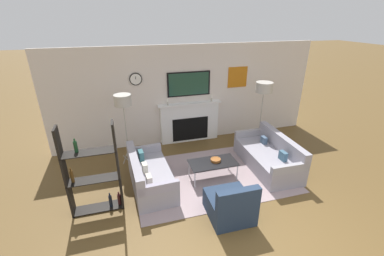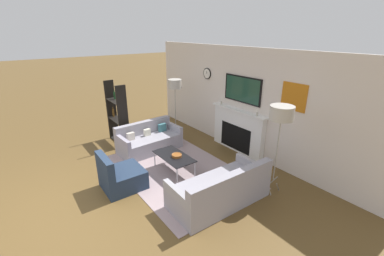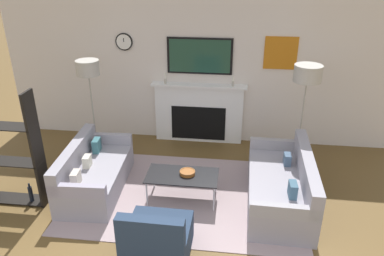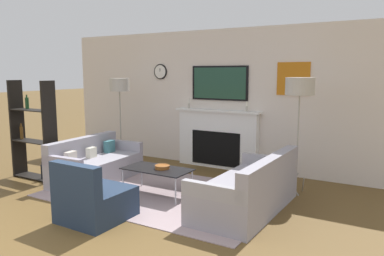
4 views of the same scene
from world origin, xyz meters
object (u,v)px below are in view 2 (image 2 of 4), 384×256
armchair (121,177)px  floor_lamp_right (282,114)px  coffee_table (174,157)px  shelf_unit (117,116)px  couch_right (221,190)px  decorative_bowl (177,155)px  couch_left (149,141)px  floor_lamp_left (175,85)px

armchair → floor_lamp_right: 3.38m
coffee_table → floor_lamp_right: floor_lamp_right is taller
armchair → shelf_unit: 2.51m
couch_right → floor_lamp_right: (0.35, 1.10, 1.37)m
decorative_bowl → shelf_unit: size_ratio=0.13×
coffee_table → decorative_bowl: bearing=24.1°
coffee_table → floor_lamp_right: 2.50m
armchair → coffee_table: armchair is taller
couch_right → shelf_unit: (-3.87, -0.44, 0.52)m
couch_left → shelf_unit: shelf_unit is taller
armchair → couch_right: bearing=39.8°
coffee_table → floor_lamp_right: size_ratio=0.58×
couch_left → armchair: bearing=-45.8°
decorative_bowl → floor_lamp_left: bearing=147.6°
couch_right → floor_lamp_right: 1.79m
couch_left → floor_lamp_left: floor_lamp_left is taller
decorative_bowl → floor_lamp_left: size_ratio=0.13×
coffee_table → decorative_bowl: 0.10m
armchair → shelf_unit: bearing=159.1°
decorative_bowl → armchair: bearing=-98.7°
armchair → coffee_table: size_ratio=0.77×
armchair → floor_lamp_left: (-1.64, 2.41, 1.34)m
couch_right → couch_left: bearing=-180.0°
couch_right → floor_lamp_left: bearing=161.2°
armchair → floor_lamp_right: bearing=51.4°
decorative_bowl → floor_lamp_right: (1.74, 1.16, 1.19)m
couch_right → decorative_bowl: couch_right is taller
decorative_bowl → shelf_unit: bearing=-171.5°
armchair → floor_lamp_left: bearing=124.2°
armchair → decorative_bowl: (0.19, 1.25, 0.19)m
couch_right → floor_lamp_right: bearing=72.2°
coffee_table → shelf_unit: shelf_unit is taller
floor_lamp_left → shelf_unit: 1.85m
couch_left → coffee_table: (1.40, -0.10, 0.12)m
couch_left → coffee_table: couch_left is taller
couch_right → coffee_table: 1.47m
floor_lamp_left → shelf_unit: size_ratio=1.01×
couch_left → decorative_bowl: couch_left is taller
couch_left → shelf_unit: 1.22m
coffee_table → shelf_unit: (-2.41, -0.34, 0.40)m
couch_right → shelf_unit: size_ratio=1.10×
couch_left → floor_lamp_right: (3.21, 1.10, 1.37)m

